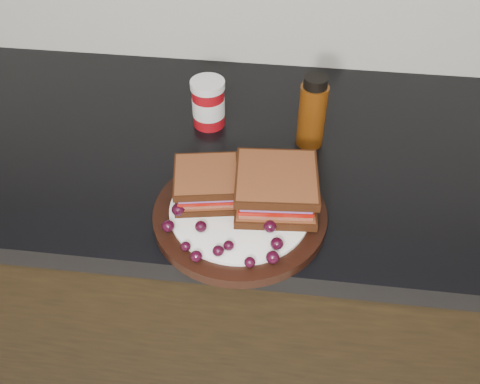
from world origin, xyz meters
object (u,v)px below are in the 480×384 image
object	(u,v)px
oil_bottle	(312,111)
condiment_jar	(208,103)
plate	(240,215)
sandwich_left	(207,184)

from	to	relation	value
oil_bottle	condiment_jar	bearing A→B (deg)	169.89
plate	sandwich_left	size ratio (longest dim) A/B	2.71
sandwich_left	plate	bearing A→B (deg)	-33.88
plate	oil_bottle	distance (m)	0.25
condiment_jar	plate	bearing A→B (deg)	-69.82
sandwich_left	oil_bottle	distance (m)	0.25
oil_bottle	sandwich_left	bearing A→B (deg)	-130.60
plate	sandwich_left	world-z (taller)	sandwich_left
sandwich_left	oil_bottle	xyz separation A→B (m)	(0.16, 0.19, 0.02)
plate	condiment_jar	world-z (taller)	condiment_jar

